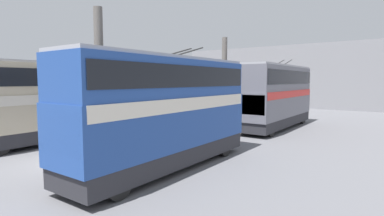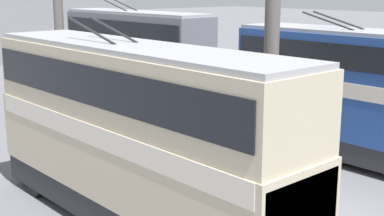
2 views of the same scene
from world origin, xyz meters
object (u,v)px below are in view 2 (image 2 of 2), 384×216
bus_right_near (134,127)px  person_aisle_midway (188,131)px  bus_left_far (135,51)px  oil_drum (202,186)px  bus_left_near (358,88)px

bus_right_near → person_aisle_midway: bus_right_near is taller
bus_left_far → bus_right_near: bus_left_far is taller
bus_left_far → oil_drum: bus_left_far is taller
bus_left_near → bus_right_near: bus_right_near is taller
bus_left_far → person_aisle_midway: bus_left_far is taller
bus_left_far → oil_drum: 15.17m
person_aisle_midway → oil_drum: (-3.84, 2.74, -0.50)m
bus_left_near → oil_drum: bearing=81.2°
bus_left_near → person_aisle_midway: size_ratio=5.73×
bus_right_near → oil_drum: bearing=-85.1°
bus_left_near → bus_left_far: size_ratio=0.93×
bus_right_near → bus_left_near: bearing=-94.9°
bus_right_near → oil_drum: bus_right_near is taller
bus_left_far → bus_left_near: bearing=180.0°
bus_right_near → oil_drum: (0.24, -2.75, -2.48)m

